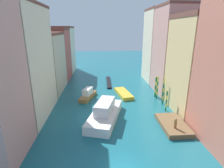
{
  "coord_description": "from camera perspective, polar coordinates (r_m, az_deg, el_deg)",
  "views": [
    {
      "loc": [
        -1.98,
        -14.06,
        13.4
      ],
      "look_at": [
        0.75,
        24.47,
        1.5
      ],
      "focal_mm": 28.63,
      "sensor_mm": 36.0,
      "label": 1
    }
  ],
  "objects": [
    {
      "name": "mooring_pole_3",
      "position": [
        37.5,
        13.8,
        -0.66
      ],
      "size": [
        0.39,
        0.39,
        4.42
      ],
      "color": "#197247",
      "rests_on": "ground"
    },
    {
      "name": "building_right_1",
      "position": [
        32.41,
        26.16,
        5.61
      ],
      "size": [
        7.96,
        9.46,
        15.78
      ],
      "color": "#DBB77A",
      "rests_on": "ground"
    },
    {
      "name": "building_right_3",
      "position": [
        49.23,
        15.51,
        11.61
      ],
      "size": [
        7.96,
        9.0,
        18.36
      ],
      "color": "beige",
      "rests_on": "ground"
    },
    {
      "name": "building_left_1",
      "position": [
        30.32,
        -27.96,
        5.91
      ],
      "size": [
        7.96,
        11.96,
        17.06
      ],
      "color": "beige",
      "rests_on": "ground"
    },
    {
      "name": "gondola_black",
      "position": [
        46.56,
        -1.08,
        0.62
      ],
      "size": [
        1.18,
        10.23,
        0.36
      ],
      "color": "black",
      "rests_on": "ground"
    },
    {
      "name": "ground_plane",
      "position": [
        40.87,
        -1.05,
        -2.02
      ],
      "size": [
        154.0,
        154.0,
        0.0
      ],
      "primitive_type": "plane",
      "color": "#196070"
    },
    {
      "name": "person_on_dock",
      "position": [
        25.86,
        19.6,
        -11.78
      ],
      "size": [
        0.36,
        0.36,
        1.5
      ],
      "color": "olive",
      "rests_on": "waterfront_dock"
    },
    {
      "name": "waterfront_dock",
      "position": [
        27.59,
        18.84,
        -12.18
      ],
      "size": [
        3.43,
        6.25,
        0.64
      ],
      "color": "brown",
      "rests_on": "ground"
    },
    {
      "name": "building_left_2",
      "position": [
        41.78,
        -21.16,
        6.36
      ],
      "size": [
        7.96,
        11.57,
        12.83
      ],
      "color": "#BCB299",
      "rests_on": "ground"
    },
    {
      "name": "mooring_pole_0",
      "position": [
        31.48,
        17.01,
        -5.03
      ],
      "size": [
        0.28,
        0.28,
        3.78
      ],
      "color": "#197247",
      "rests_on": "ground"
    },
    {
      "name": "mooring_pole_1",
      "position": [
        34.14,
        16.06,
        -2.19
      ],
      "size": [
        0.28,
        0.28,
        4.91
      ],
      "color": "#197247",
      "rests_on": "ground"
    },
    {
      "name": "mooring_pole_2",
      "position": [
        36.61,
        14.28,
        -1.12
      ],
      "size": [
        0.31,
        0.31,
        4.45
      ],
      "color": "#197247",
      "rests_on": "ground"
    },
    {
      "name": "building_left_3",
      "position": [
        51.44,
        -18.02,
        9.06
      ],
      "size": [
        7.96,
        8.61,
        13.82
      ],
      "color": "#B25147",
      "rests_on": "ground"
    },
    {
      "name": "motorboat_1",
      "position": [
        36.33,
        -7.73,
        -3.36
      ],
      "size": [
        3.48,
        6.03,
        2.1
      ],
      "color": "olive",
      "rests_on": "ground"
    },
    {
      "name": "motorboat_0",
      "position": [
        38.03,
        3.65,
        -3.0
      ],
      "size": [
        3.52,
        7.07,
        0.67
      ],
      "color": "gold",
      "rests_on": "ground"
    },
    {
      "name": "building_left_4",
      "position": [
        60.48,
        -15.98,
        10.53
      ],
      "size": [
        7.96,
        9.77,
        14.25
      ],
      "color": "beige",
      "rests_on": "ground"
    },
    {
      "name": "vaporetto_white",
      "position": [
        27.8,
        -2.26,
        -9.2
      ],
      "size": [
        6.24,
        10.71,
        3.0
      ],
      "color": "white",
      "rests_on": "ground"
    },
    {
      "name": "building_right_2",
      "position": [
        40.65,
        19.78,
        10.06
      ],
      "size": [
        7.96,
        9.03,
        18.17
      ],
      "color": "tan",
      "rests_on": "ground"
    }
  ]
}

